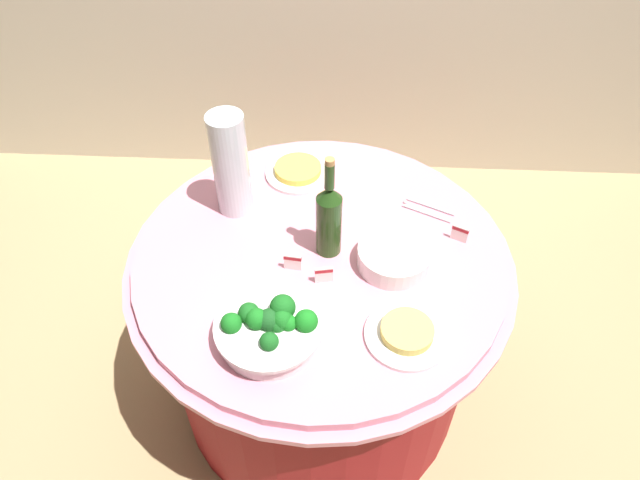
# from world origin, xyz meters

# --- Properties ---
(ground_plane) EXTENTS (6.00, 6.00, 0.00)m
(ground_plane) POSITION_xyz_m (0.00, 0.00, 0.00)
(ground_plane) COLOR tan
(buffet_table) EXTENTS (1.16, 1.16, 0.74)m
(buffet_table) POSITION_xyz_m (0.00, 0.00, 0.38)
(buffet_table) COLOR maroon
(buffet_table) RESTS_ON ground_plane
(broccoli_bowl) EXTENTS (0.28, 0.28, 0.12)m
(broccoli_bowl) POSITION_xyz_m (-0.11, -0.31, 0.79)
(broccoli_bowl) COLOR white
(broccoli_bowl) RESTS_ON buffet_table
(plate_stack) EXTENTS (0.21, 0.21, 0.06)m
(plate_stack) POSITION_xyz_m (0.21, -0.04, 0.77)
(plate_stack) COLOR white
(plate_stack) RESTS_ON buffet_table
(wine_bottle) EXTENTS (0.07, 0.07, 0.34)m
(wine_bottle) POSITION_xyz_m (0.02, 0.01, 0.87)
(wine_bottle) COLOR #203F15
(wine_bottle) RESTS_ON buffet_table
(decorative_fruit_vase) EXTENTS (0.11, 0.11, 0.34)m
(decorative_fruit_vase) POSITION_xyz_m (-0.28, 0.18, 0.89)
(decorative_fruit_vase) COLOR silver
(decorative_fruit_vase) RESTS_ON buffet_table
(serving_tongs) EXTENTS (0.16, 0.11, 0.01)m
(serving_tongs) POSITION_xyz_m (0.33, 0.20, 0.74)
(serving_tongs) COLOR silver
(serving_tongs) RESTS_ON buffet_table
(food_plate_noodles) EXTENTS (0.22, 0.22, 0.04)m
(food_plate_noodles) POSITION_xyz_m (0.24, -0.29, 0.75)
(food_plate_noodles) COLOR white
(food_plate_noodles) RESTS_ON buffet_table
(food_plate_fried_egg) EXTENTS (0.22, 0.22, 0.03)m
(food_plate_fried_egg) POSITION_xyz_m (-0.09, 0.35, 0.75)
(food_plate_fried_egg) COLOR white
(food_plate_fried_egg) RESTS_ON buffet_table
(label_placard_front) EXTENTS (0.05, 0.03, 0.05)m
(label_placard_front) POSITION_xyz_m (0.41, 0.07, 0.77)
(label_placard_front) COLOR white
(label_placard_front) RESTS_ON buffet_table
(label_placard_mid) EXTENTS (0.05, 0.01, 0.05)m
(label_placard_mid) POSITION_xyz_m (-0.07, -0.07, 0.77)
(label_placard_mid) COLOR white
(label_placard_mid) RESTS_ON buffet_table
(label_placard_rear) EXTENTS (0.05, 0.02, 0.05)m
(label_placard_rear) POSITION_xyz_m (0.02, -0.11, 0.77)
(label_placard_rear) COLOR white
(label_placard_rear) RESTS_ON buffet_table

